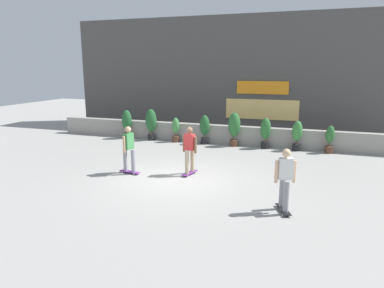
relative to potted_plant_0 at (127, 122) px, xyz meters
The scene contains 14 objects.
ground_plane 7.52m from the potted_plant_0, 47.98° to the right, with size 48.00×48.00×0.00m, color #9E9B96.
planter_wall 5.04m from the potted_plant_0, ahead, with size 18.00×0.40×0.90m, color gray.
building_backdrop 7.11m from the potted_plant_0, 41.64° to the left, with size 20.00×2.08×6.50m.
potted_plant_0 is the anchor object (origin of this frame).
potted_plant_1 1.40m from the potted_plant_0, ahead, with size 0.56×0.56×1.60m.
potted_plant_2 2.76m from the potted_plant_0, ahead, with size 0.38×0.38×1.23m.
potted_plant_3 4.27m from the potted_plant_0, ahead, with size 0.48×0.48×1.42m.
potted_plant_4 5.73m from the potted_plant_0, ahead, with size 0.57×0.57×1.61m.
potted_plant_5 7.20m from the potted_plant_0, ahead, with size 0.48×0.48×1.42m.
potted_plant_6 8.60m from the potted_plant_0, ahead, with size 0.45×0.45×1.36m.
potted_plant_7 9.99m from the potted_plant_0, ahead, with size 0.37×0.37×1.22m.
skater_far_right 6.33m from the potted_plant_0, 60.21° to the right, with size 0.82×0.55×1.70m.
skater_mid_plaza 7.19m from the potted_plant_0, 43.43° to the right, with size 0.55×0.82×1.70m.
skater_by_wall_left 11.20m from the potted_plant_0, 39.90° to the right, with size 0.53×0.82×1.70m.
Camera 1 is at (4.09, -10.48, 3.72)m, focal length 32.60 mm.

